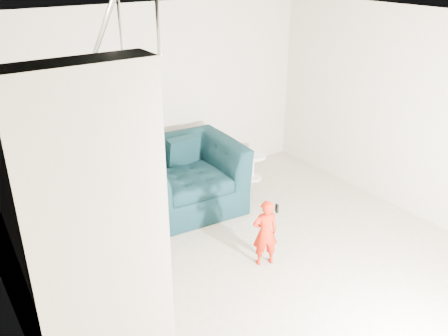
# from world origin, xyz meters

# --- Properties ---
(floor) EXTENTS (5.50, 5.50, 0.00)m
(floor) POSITION_xyz_m (0.00, 0.00, 0.00)
(floor) COLOR gray
(floor) RESTS_ON ground
(ceiling) EXTENTS (5.50, 5.50, 0.00)m
(ceiling) POSITION_xyz_m (0.00, 0.00, 2.70)
(ceiling) COLOR silver
(ceiling) RESTS_ON back_wall
(back_wall) EXTENTS (5.00, 0.00, 5.00)m
(back_wall) POSITION_xyz_m (0.00, 2.75, 1.35)
(back_wall) COLOR #B4A693
(back_wall) RESTS_ON floor
(left_wall) EXTENTS (0.00, 5.50, 5.50)m
(left_wall) POSITION_xyz_m (-2.50, 0.00, 1.35)
(left_wall) COLOR #B4A693
(left_wall) RESTS_ON floor
(right_wall) EXTENTS (0.00, 5.50, 5.50)m
(right_wall) POSITION_xyz_m (2.50, 0.00, 1.35)
(right_wall) COLOR #B4A693
(right_wall) RESTS_ON floor
(armchair) EXTENTS (1.54, 1.38, 0.94)m
(armchair) POSITION_xyz_m (0.01, 1.95, 0.47)
(armchair) COLOR black
(armchair) RESTS_ON floor
(toddler) EXTENTS (0.35, 0.28, 0.81)m
(toddler) POSITION_xyz_m (0.09, 0.29, 0.41)
(toddler) COLOR #9F1305
(toddler) RESTS_ON floor
(side_table) EXTENTS (0.42, 0.42, 0.42)m
(side_table) POSITION_xyz_m (1.35, 2.16, 0.28)
(side_table) COLOR silver
(side_table) RESTS_ON floor
(staircase) EXTENTS (1.02, 3.03, 3.62)m
(staircase) POSITION_xyz_m (-2.00, 0.55, 0.95)
(staircase) COLOR #ADA089
(staircase) RESTS_ON floor
(cushion) EXTENTS (0.47, 0.23, 0.47)m
(cushion) POSITION_xyz_m (0.14, 2.23, 0.71)
(cushion) COLOR black
(cushion) RESTS_ON armchair
(throw) EXTENTS (0.06, 0.57, 0.64)m
(throw) POSITION_xyz_m (-0.61, 1.92, 0.59)
(throw) COLOR black
(throw) RESTS_ON armchair
(phone) EXTENTS (0.03, 0.05, 0.10)m
(phone) POSITION_xyz_m (0.20, 0.24, 0.71)
(phone) COLOR black
(phone) RESTS_ON toddler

